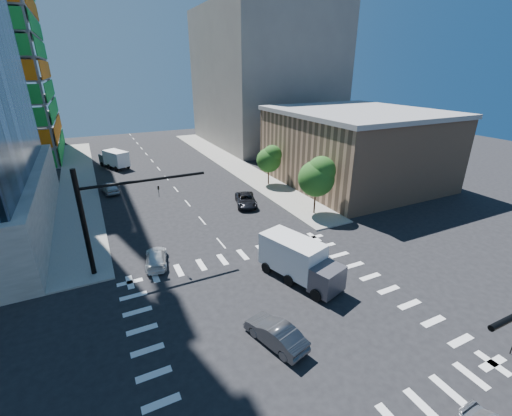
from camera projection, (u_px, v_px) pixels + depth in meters
ground at (282, 316)px, 23.83m from camera, size 160.00×160.00×0.00m
road_markings at (282, 316)px, 23.83m from camera, size 20.00×20.00×0.01m
sidewalk_ne at (231, 163)px, 62.10m from camera, size 5.00×60.00×0.15m
sidewalk_nw at (78, 181)px, 51.87m from camera, size 5.00×60.00×0.15m
commercial_building at (355, 147)px, 50.29m from camera, size 20.50×22.50×10.60m
bg_building_ne at (264, 78)px, 75.18m from camera, size 24.00×30.00×28.00m
signal_mast_nw at (103, 211)px, 27.19m from camera, size 10.20×0.40×9.00m
tree_south at (318, 176)px, 38.75m from camera, size 4.16×4.16×6.82m
tree_north at (270, 158)px, 49.09m from camera, size 3.54×3.52×5.78m
car_nb_far at (246, 200)px, 42.85m from camera, size 3.81×5.62×1.43m
car_sb_near at (156, 258)px, 29.96m from camera, size 2.65×4.65×1.27m
car_sb_mid at (110, 187)px, 47.12m from camera, size 2.51×4.76×1.54m
car_sb_cross at (275, 333)px, 21.28m from camera, size 2.73×4.70×1.46m
box_truck_near at (302, 265)px, 27.30m from camera, size 4.53×6.97×3.38m
box_truck_far at (114, 160)px, 58.95m from camera, size 4.63×6.25×3.02m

